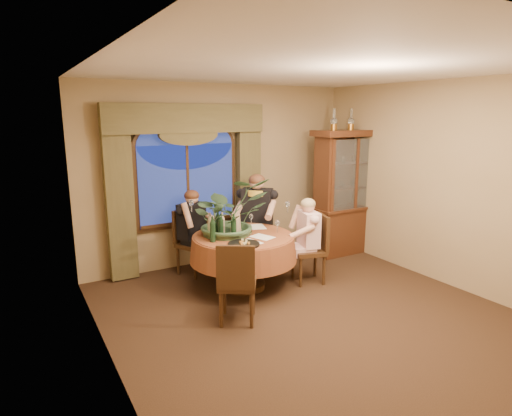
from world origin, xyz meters
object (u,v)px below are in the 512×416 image
oil_lamp_left (334,119)px  wine_bottle_0 (234,226)px  person_back (192,232)px  olive_bowl (247,233)px  chair_back (194,243)px  oil_lamp_right (367,119)px  wine_bottle_5 (213,229)px  centerpiece_plant (228,186)px  wine_bottle_4 (221,226)px  wine_bottle_3 (222,224)px  oil_lamp_center (351,119)px  person_scarf (257,220)px  stoneware_vase (236,224)px  chair_back_right (254,234)px  chair_right (309,249)px  chair_front_left (237,282)px  wine_bottle_1 (218,223)px  china_cabinet (348,192)px  wine_bottle_2 (210,225)px  dining_table (243,261)px  person_pink (308,240)px

oil_lamp_left → wine_bottle_0: size_ratio=1.03×
person_back → olive_bowl: bearing=91.7°
oil_lamp_left → chair_back: bearing=171.8°
oil_lamp_right → wine_bottle_5: 3.46m
centerpiece_plant → wine_bottle_4: 0.55m
wine_bottle_4 → wine_bottle_3: bearing=53.0°
oil_lamp_center → wine_bottle_3: size_ratio=1.03×
person_scarf → wine_bottle_0: person_scarf is taller
person_scarf → stoneware_vase: (-0.68, -0.58, 0.16)m
chair_back_right → centerpiece_plant: (-0.75, -0.61, 0.93)m
chair_right → wine_bottle_5: wine_bottle_5 is taller
oil_lamp_center → oil_lamp_left: bearing=180.0°
chair_front_left → centerpiece_plant: size_ratio=0.82×
wine_bottle_1 → wine_bottle_3: 0.09m
chair_back_right → olive_bowl: (-0.57, -0.79, 0.29)m
china_cabinet → wine_bottle_2: bearing=-172.3°
dining_table → centerpiece_plant: 1.05m
person_scarf → dining_table: bearing=90.0°
stoneware_vase → oil_lamp_left: bearing=11.7°
oil_lamp_left → oil_lamp_center: same height
centerpiece_plant → wine_bottle_4: size_ratio=3.55×
oil_lamp_center → chair_back_right: (-1.67, 0.27, -1.78)m
china_cabinet → person_pink: 1.62m
dining_table → wine_bottle_5: wine_bottle_5 is taller
person_back → chair_back_right: bearing=150.2°
china_cabinet → oil_lamp_center: bearing=0.0°
olive_bowl → wine_bottle_3: wine_bottle_3 is taller
person_back → wine_bottle_4: size_ratio=3.86×
person_pink → wine_bottle_3: bearing=89.7°
chair_right → centerpiece_plant: (-1.03, 0.44, 0.93)m
china_cabinet → oil_lamp_center: oil_lamp_center is taller
person_scarf → olive_bowl: bearing=93.0°
oil_lamp_right → stoneware_vase: size_ratio=1.18×
centerpiece_plant → wine_bottle_0: 0.55m
olive_bowl → wine_bottle_2: 0.51m
stoneware_vase → centerpiece_plant: centerpiece_plant is taller
oil_lamp_right → wine_bottle_1: size_ratio=1.03×
centerpiece_plant → oil_lamp_right: bearing=6.9°
oil_lamp_left → chair_front_left: 3.31m
wine_bottle_4 → person_scarf: bearing=35.3°
dining_table → oil_lamp_left: bearing=14.5°
chair_back → wine_bottle_2: size_ratio=2.91×
dining_table → person_pink: (0.92, -0.24, 0.23)m
china_cabinet → wine_bottle_2: size_ratio=6.33×
chair_front_left → wine_bottle_0: bearing=97.8°
oil_lamp_right → chair_front_left: (-3.18, -1.32, -1.78)m
chair_back → person_back: size_ratio=0.75×
chair_front_left → wine_bottle_0: wine_bottle_0 is taller
wine_bottle_1 → wine_bottle_5: same height
dining_table → wine_bottle_5: 0.73m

